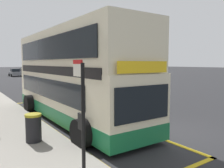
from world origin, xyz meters
name	(u,v)px	position (x,y,z in m)	size (l,w,h in m)	color
ground_plane	(13,81)	(0.00, 32.00, 0.00)	(260.00, 260.00, 0.00)	#28282B
double_decker_bus	(72,79)	(-2.46, 4.01, 2.06)	(3.22, 10.53, 4.40)	beige
bus_bay_markings	(75,120)	(-2.44, 3.80, 0.01)	(3.13, 13.16, 0.01)	gold
bus_stop_sign	(82,109)	(-4.75, -1.60, 1.77)	(0.09, 0.51, 2.78)	black
parked_car_grey_kerbside	(15,73)	(2.69, 44.40, 0.80)	(2.09, 4.20, 1.62)	slate
parked_car_grey_ahead	(24,72)	(5.03, 46.94, 0.80)	(2.09, 4.20, 1.62)	slate
litter_bin	(34,128)	(-5.09, 1.40, 0.63)	(0.55, 0.55, 0.97)	black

